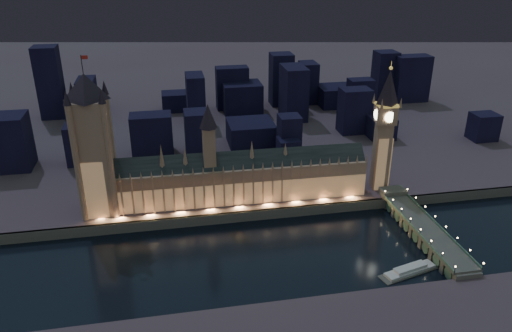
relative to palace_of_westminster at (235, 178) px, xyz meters
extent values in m
plane|color=black|center=(9.77, -61.74, -26.37)|extent=(2000.00, 2000.00, 0.00)
cube|color=#503744|center=(9.77, 458.26, -22.37)|extent=(2000.00, 960.00, 8.00)
cube|color=#4A5148|center=(9.77, -20.74, -22.37)|extent=(2000.00, 2.50, 8.00)
cube|color=#8D7259|center=(0.91, 0.26, -4.37)|extent=(200.32, 23.47, 28.00)
cube|color=#AB7F54|center=(0.91, -9.99, -9.37)|extent=(200.00, 0.50, 18.00)
cube|color=black|center=(0.91, 0.26, 12.63)|extent=(200.25, 19.73, 16.26)
cube|color=#8D7259|center=(-19.09, 0.26, 25.63)|extent=(9.00, 9.00, 32.00)
cone|color=black|center=(-19.09, 0.26, 50.63)|extent=(13.00, 13.00, 18.00)
cube|color=#8D7259|center=(-99.09, -10.34, -4.37)|extent=(1.20, 1.20, 28.00)
cone|color=#8D7259|center=(-99.09, -9.74, 12.63)|extent=(2.00, 2.00, 6.00)
cube|color=#8D7259|center=(-91.69, -10.34, -4.37)|extent=(1.20, 1.20, 28.00)
cone|color=#8D7259|center=(-91.69, -9.74, 12.63)|extent=(2.00, 2.00, 6.00)
cube|color=#8D7259|center=(-84.28, -10.34, -4.37)|extent=(1.20, 1.20, 28.00)
cone|color=#8D7259|center=(-84.28, -9.74, 12.63)|extent=(2.00, 2.00, 6.00)
cube|color=#8D7259|center=(-76.87, -10.34, -4.37)|extent=(1.20, 1.20, 28.00)
cone|color=#8D7259|center=(-76.87, -9.74, 12.63)|extent=(2.00, 2.00, 6.00)
cube|color=#8D7259|center=(-69.46, -10.34, -4.37)|extent=(1.20, 1.20, 28.00)
cone|color=#8D7259|center=(-69.46, -9.74, 12.63)|extent=(2.00, 2.00, 6.00)
cube|color=#8D7259|center=(-62.06, -10.34, -4.37)|extent=(1.20, 1.20, 28.00)
cone|color=#8D7259|center=(-62.06, -9.74, 12.63)|extent=(2.00, 2.00, 6.00)
cube|color=#8D7259|center=(-54.65, -10.34, -4.37)|extent=(1.20, 1.20, 28.00)
cone|color=#8D7259|center=(-54.65, -9.74, 12.63)|extent=(2.00, 2.00, 6.00)
cube|color=#8D7259|center=(-47.24, -10.34, -4.37)|extent=(1.20, 1.20, 28.00)
cone|color=#8D7259|center=(-47.24, -9.74, 12.63)|extent=(2.00, 2.00, 6.00)
cube|color=#8D7259|center=(-39.83, -10.34, -4.37)|extent=(1.20, 1.20, 28.00)
cone|color=#8D7259|center=(-39.83, -9.74, 12.63)|extent=(2.00, 2.00, 6.00)
cube|color=#8D7259|center=(-32.43, -10.34, -4.37)|extent=(1.20, 1.20, 28.00)
cone|color=#8D7259|center=(-32.43, -9.74, 12.63)|extent=(2.00, 2.00, 6.00)
cube|color=#8D7259|center=(-25.02, -10.34, -4.37)|extent=(1.20, 1.20, 28.00)
cone|color=#8D7259|center=(-25.02, -9.74, 12.63)|extent=(2.00, 2.00, 6.00)
cube|color=#8D7259|center=(-17.61, -10.34, -4.37)|extent=(1.20, 1.20, 28.00)
cone|color=#8D7259|center=(-17.61, -9.74, 12.63)|extent=(2.00, 2.00, 6.00)
cube|color=#8D7259|center=(-10.20, -10.34, -4.37)|extent=(1.20, 1.20, 28.00)
cone|color=#8D7259|center=(-10.20, -9.74, 12.63)|extent=(2.00, 2.00, 6.00)
cube|color=#8D7259|center=(-2.80, -10.34, -4.37)|extent=(1.20, 1.20, 28.00)
cone|color=#8D7259|center=(-2.80, -9.74, 12.63)|extent=(2.00, 2.00, 6.00)
cube|color=#8D7259|center=(4.61, -10.34, -4.37)|extent=(1.20, 1.20, 28.00)
cone|color=#8D7259|center=(4.61, -9.74, 12.63)|extent=(2.00, 2.00, 6.00)
cube|color=#8D7259|center=(12.02, -10.34, -4.37)|extent=(1.20, 1.20, 28.00)
cone|color=#8D7259|center=(12.02, -9.74, 12.63)|extent=(2.00, 2.00, 6.00)
cube|color=#8D7259|center=(19.43, -10.34, -4.37)|extent=(1.20, 1.20, 28.00)
cone|color=#8D7259|center=(19.43, -9.74, 12.63)|extent=(2.00, 2.00, 6.00)
cube|color=#8D7259|center=(26.83, -10.34, -4.37)|extent=(1.20, 1.20, 28.00)
cone|color=#8D7259|center=(26.83, -9.74, 12.63)|extent=(2.00, 2.00, 6.00)
cube|color=#8D7259|center=(34.24, -10.34, -4.37)|extent=(1.20, 1.20, 28.00)
cone|color=#8D7259|center=(34.24, -9.74, 12.63)|extent=(2.00, 2.00, 6.00)
cube|color=#8D7259|center=(41.65, -10.34, -4.37)|extent=(1.20, 1.20, 28.00)
cone|color=#8D7259|center=(41.65, -9.74, 12.63)|extent=(2.00, 2.00, 6.00)
cube|color=#8D7259|center=(49.06, -10.34, -4.37)|extent=(1.20, 1.20, 28.00)
cone|color=#8D7259|center=(49.06, -9.74, 12.63)|extent=(2.00, 2.00, 6.00)
cube|color=#8D7259|center=(56.46, -10.34, -4.37)|extent=(1.20, 1.20, 28.00)
cone|color=#8D7259|center=(56.46, -9.74, 12.63)|extent=(2.00, 2.00, 6.00)
cube|color=#8D7259|center=(63.87, -10.34, -4.37)|extent=(1.20, 1.20, 28.00)
cone|color=#8D7259|center=(63.87, -9.74, 12.63)|extent=(2.00, 2.00, 6.00)
cube|color=#8D7259|center=(71.28, -10.34, -4.37)|extent=(1.20, 1.20, 28.00)
cone|color=#8D7259|center=(71.28, -9.74, 12.63)|extent=(2.00, 2.00, 6.00)
cube|color=#8D7259|center=(78.69, -10.34, -4.37)|extent=(1.20, 1.20, 28.00)
cone|color=#8D7259|center=(78.69, -9.74, 12.63)|extent=(2.00, 2.00, 6.00)
cube|color=#8D7259|center=(86.09, -10.34, -4.37)|extent=(1.20, 1.20, 28.00)
cone|color=#8D7259|center=(86.09, -9.74, 12.63)|extent=(2.00, 2.00, 6.00)
cube|color=#8D7259|center=(93.50, -10.34, -4.37)|extent=(1.20, 1.20, 28.00)
cone|color=#8D7259|center=(93.50, -9.74, 12.63)|extent=(2.00, 2.00, 6.00)
cube|color=#8D7259|center=(100.91, -10.34, -4.37)|extent=(1.20, 1.20, 28.00)
cone|color=#8D7259|center=(100.91, -9.74, 12.63)|extent=(2.00, 2.00, 6.00)
cone|color=#8D7259|center=(-54.09, 0.26, 22.63)|extent=(4.40, 4.40, 18.00)
cone|color=#8D7259|center=(-37.09, 0.26, 20.63)|extent=(4.40, 4.40, 14.00)
cone|color=#8D7259|center=(12.91, 0.26, 21.63)|extent=(4.40, 4.40, 16.00)
cone|color=#8D7259|center=(38.91, 0.26, 19.63)|extent=(4.40, 4.40, 12.00)
cube|color=#8D7259|center=(-100.23, 0.26, 24.46)|extent=(23.51, 23.51, 85.66)
cube|color=#AB7F54|center=(-100.23, -10.94, 3.63)|extent=(22.00, 0.50, 44.00)
cone|color=black|center=(-100.23, 0.26, 76.29)|extent=(31.68, 31.68, 18.00)
cylinder|color=black|center=(-100.23, 0.26, 91.29)|extent=(0.50, 0.50, 12.00)
cube|color=red|center=(-98.03, 0.26, 95.79)|extent=(4.00, 0.15, 2.50)
cylinder|color=#8D7259|center=(-111.23, -10.74, 24.46)|extent=(4.40, 4.40, 85.66)
cone|color=black|center=(-111.23, -10.74, 72.29)|extent=(5.20, 5.20, 10.00)
cylinder|color=#8D7259|center=(-111.23, 11.26, 24.46)|extent=(4.40, 4.40, 85.66)
cone|color=black|center=(-111.23, 11.26, 72.29)|extent=(5.20, 5.20, 10.00)
cylinder|color=#8D7259|center=(-89.23, -10.74, 24.46)|extent=(4.40, 4.40, 85.66)
cone|color=black|center=(-89.23, -10.74, 72.29)|extent=(5.20, 5.20, 10.00)
cylinder|color=#8D7259|center=(-89.23, 11.26, 24.46)|extent=(4.40, 4.40, 85.66)
cone|color=black|center=(-89.23, 11.26, 72.29)|extent=(5.20, 5.20, 10.00)
cube|color=#8D7259|center=(117.77, 0.26, 9.18)|extent=(13.86, 13.86, 55.11)
cube|color=#AB7F54|center=(117.77, -5.94, 3.63)|extent=(12.00, 0.50, 44.00)
cube|color=#8D7259|center=(117.77, 0.26, 43.75)|extent=(15.00, 15.00, 14.03)
cube|color=#F2C64C|center=(117.77, 0.26, 51.37)|extent=(15.75, 15.75, 1.20)
cone|color=black|center=(117.77, 0.26, 64.97)|extent=(18.00, 18.00, 26.00)
sphere|color=#F2C64C|center=(117.77, 0.26, 79.47)|extent=(2.80, 2.80, 2.80)
cylinder|color=#F2C64C|center=(117.77, 0.26, 81.97)|extent=(0.40, 0.40, 5.00)
cylinder|color=#FFF2BF|center=(117.77, -7.49, 43.75)|extent=(8.40, 0.50, 8.40)
cylinder|color=#FFF2BF|center=(117.77, 8.01, 43.75)|extent=(8.40, 0.50, 8.40)
cylinder|color=#FFF2BF|center=(110.02, 0.26, 43.75)|extent=(0.50, 8.40, 8.40)
cylinder|color=#FFF2BF|center=(125.52, 0.26, 43.75)|extent=(0.50, 8.40, 8.40)
cone|color=#8D7259|center=(110.27, -7.24, 54.77)|extent=(2.60, 2.60, 8.00)
cone|color=#8D7259|center=(110.27, 7.76, 54.77)|extent=(2.60, 2.60, 8.00)
cone|color=#8D7259|center=(125.27, -7.24, 54.77)|extent=(2.60, 2.60, 8.00)
cone|color=#8D7259|center=(125.27, 7.76, 54.77)|extent=(2.60, 2.60, 8.00)
cube|color=#4A5148|center=(122.92, -71.74, -16.87)|extent=(19.28, 100.00, 1.60)
cube|color=#375944|center=(113.68, -71.74, -15.47)|extent=(0.80, 100.00, 1.60)
cube|color=#375944|center=(132.16, -71.74, -15.47)|extent=(0.80, 100.00, 1.60)
cube|color=#4A5148|center=(122.92, -16.74, -17.62)|extent=(19.28, 12.00, 9.50)
cube|color=#4A5148|center=(122.92, -121.74, -22.02)|extent=(17.35, 4.00, 9.50)
cylinder|color=black|center=(113.68, -121.74, -13.67)|extent=(0.30, 0.30, 4.40)
sphere|color=#FFD88C|center=(113.68, -121.74, -11.37)|extent=(1.00, 1.00, 1.00)
cylinder|color=black|center=(132.16, -121.74, -13.67)|extent=(0.30, 0.30, 4.40)
sphere|color=#FFD88C|center=(132.16, -121.74, -11.37)|extent=(1.00, 1.00, 1.00)
cube|color=#4A5148|center=(122.92, -107.45, -22.02)|extent=(17.35, 4.00, 9.50)
cylinder|color=black|center=(113.68, -107.45, -13.67)|extent=(0.30, 0.30, 4.40)
sphere|color=#FFD88C|center=(113.68, -107.45, -11.37)|extent=(1.00, 1.00, 1.00)
cylinder|color=black|center=(132.16, -107.45, -13.67)|extent=(0.30, 0.30, 4.40)
sphere|color=#FFD88C|center=(132.16, -107.45, -11.37)|extent=(1.00, 1.00, 1.00)
cube|color=#4A5148|center=(122.92, -93.17, -22.02)|extent=(17.35, 4.00, 9.50)
cylinder|color=black|center=(113.68, -93.17, -13.67)|extent=(0.30, 0.30, 4.40)
sphere|color=#FFD88C|center=(113.68, -93.17, -11.37)|extent=(1.00, 1.00, 1.00)
cylinder|color=black|center=(132.16, -93.17, -13.67)|extent=(0.30, 0.30, 4.40)
sphere|color=#FFD88C|center=(132.16, -93.17, -11.37)|extent=(1.00, 1.00, 1.00)
cube|color=#4A5148|center=(122.92, -78.88, -22.02)|extent=(17.35, 4.00, 9.50)
cylinder|color=black|center=(113.68, -78.88, -13.67)|extent=(0.30, 0.30, 4.40)
sphere|color=#FFD88C|center=(113.68, -78.88, -11.37)|extent=(1.00, 1.00, 1.00)
cylinder|color=black|center=(132.16, -78.88, -13.67)|extent=(0.30, 0.30, 4.40)
sphere|color=#FFD88C|center=(132.16, -78.88, -11.37)|extent=(1.00, 1.00, 1.00)
cube|color=#4A5148|center=(122.92, -64.60, -22.02)|extent=(17.35, 4.00, 9.50)
cylinder|color=black|center=(113.68, -64.60, -13.67)|extent=(0.30, 0.30, 4.40)
sphere|color=#FFD88C|center=(113.68, -64.60, -11.37)|extent=(1.00, 1.00, 1.00)
cylinder|color=black|center=(132.16, -64.60, -13.67)|extent=(0.30, 0.30, 4.40)
sphere|color=#FFD88C|center=(132.16, -64.60, -11.37)|extent=(1.00, 1.00, 1.00)
cube|color=#4A5148|center=(122.92, -50.31, -22.02)|extent=(17.35, 4.00, 9.50)
cylinder|color=black|center=(113.68, -50.31, -13.67)|extent=(0.30, 0.30, 4.40)
sphere|color=#FFD88C|center=(113.68, -50.31, -11.37)|extent=(1.00, 1.00, 1.00)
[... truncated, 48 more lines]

